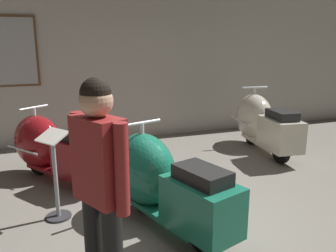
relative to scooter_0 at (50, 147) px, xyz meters
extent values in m
plane|color=slate|center=(1.56, -1.76, -0.46)|extent=(60.00, 60.00, 0.00)
cube|color=#ADA89E|center=(1.56, 1.84, 1.16)|extent=(18.00, 0.20, 3.26)
cube|color=brown|center=(-0.68, 1.73, 1.28)|extent=(1.21, 0.03, 1.21)
cube|color=#9E9E9E|center=(-0.68, 1.71, 1.28)|extent=(1.13, 0.01, 1.13)
cylinder|color=black|center=(-0.19, 0.26, -0.26)|extent=(0.31, 0.38, 0.41)
cylinder|color=silver|center=(-0.19, 0.26, -0.26)|extent=(0.19, 0.21, 0.18)
cylinder|color=black|center=(0.38, -0.53, -0.26)|extent=(0.31, 0.38, 0.41)
cylinder|color=silver|center=(0.38, -0.53, -0.26)|extent=(0.19, 0.21, 0.18)
cube|color=maroon|center=(0.10, -0.14, -0.28)|extent=(0.87, 1.01, 0.05)
ellipsoid|color=maroon|center=(-0.16, 0.22, 0.03)|extent=(0.94, 1.01, 0.78)
cube|color=maroon|center=(0.36, -0.50, -0.03)|extent=(0.74, 0.81, 0.45)
cube|color=black|center=(0.36, -0.50, 0.26)|extent=(0.52, 0.57, 0.12)
sphere|color=silver|center=(-0.32, 0.45, 0.25)|extent=(0.15, 0.15, 0.15)
cylinder|color=silver|center=(-0.17, 0.24, 0.39)|extent=(0.05, 0.05, 0.29)
cylinder|color=silver|center=(-0.17, 0.24, 0.54)|extent=(0.39, 0.29, 0.03)
cube|color=silver|center=(-0.37, 0.07, -0.02)|extent=(0.41, 0.57, 0.02)
cylinder|color=black|center=(0.95, -1.37, -0.25)|extent=(0.22, 0.44, 0.43)
cylinder|color=silver|center=(0.95, -1.37, -0.25)|extent=(0.16, 0.22, 0.19)
cylinder|color=black|center=(1.27, -2.35, -0.25)|extent=(0.22, 0.44, 0.43)
cylinder|color=silver|center=(1.27, -2.35, -0.25)|extent=(0.16, 0.22, 0.19)
cube|color=#196B51|center=(1.11, -1.86, -0.27)|extent=(0.69, 1.10, 0.05)
ellipsoid|color=#196B51|center=(0.97, -1.42, 0.06)|extent=(0.82, 1.04, 0.82)
cube|color=#196B51|center=(1.26, -2.30, -0.01)|extent=(0.64, 0.83, 0.48)
cube|color=black|center=(1.26, -2.30, 0.29)|extent=(0.45, 0.59, 0.13)
sphere|color=silver|center=(0.88, -1.13, 0.29)|extent=(0.16, 0.16, 0.16)
cylinder|color=silver|center=(0.96, -1.39, 0.44)|extent=(0.05, 0.05, 0.30)
cylinder|color=silver|center=(0.96, -1.39, 0.59)|extent=(0.46, 0.18, 0.03)
cylinder|color=black|center=(3.62, 0.53, -0.24)|extent=(0.14, 0.45, 0.45)
cylinder|color=silver|center=(3.62, 0.53, -0.24)|extent=(0.13, 0.21, 0.20)
cylinder|color=black|center=(3.49, -0.52, -0.24)|extent=(0.14, 0.45, 0.45)
cylinder|color=silver|center=(3.49, -0.52, -0.24)|extent=(0.13, 0.21, 0.20)
cube|color=beige|center=(3.56, 0.00, -0.26)|extent=(0.53, 1.10, 0.06)
ellipsoid|color=beige|center=(3.62, 0.48, 0.08)|extent=(0.69, 1.00, 0.85)
cube|color=beige|center=(3.50, -0.48, 0.01)|extent=(0.54, 0.81, 0.49)
cube|color=black|center=(3.50, -0.48, 0.32)|extent=(0.38, 0.57, 0.13)
sphere|color=silver|center=(3.66, 0.79, 0.31)|extent=(0.17, 0.17, 0.17)
cylinder|color=silver|center=(3.62, 0.51, 0.47)|extent=(0.05, 0.05, 0.31)
cylinder|color=silver|center=(3.62, 0.51, 0.62)|extent=(0.49, 0.10, 0.04)
cube|color=silver|center=(3.33, 0.51, 0.02)|extent=(0.11, 0.75, 0.03)
cylinder|color=black|center=(0.36, -2.78, 0.04)|extent=(0.14, 0.14, 0.84)
cylinder|color=black|center=(0.26, -2.58, 0.04)|extent=(0.14, 0.14, 0.84)
cube|color=maroon|center=(0.31, -2.68, 0.67)|extent=(0.36, 0.44, 0.59)
cylinder|color=maroon|center=(0.42, -2.90, 0.66)|extent=(0.09, 0.09, 0.61)
cylinder|color=maroon|center=(0.20, -2.47, 0.66)|extent=(0.09, 0.09, 0.61)
sphere|color=tan|center=(0.31, -2.68, 1.07)|extent=(0.22, 0.22, 0.22)
sphere|color=black|center=(0.31, -2.68, 1.12)|extent=(0.21, 0.21, 0.21)
cylinder|color=#333338|center=(0.03, -1.21, -0.45)|extent=(0.28, 0.28, 0.02)
cylinder|color=#A5A5AD|center=(0.03, -1.21, 0.01)|extent=(0.04, 0.04, 0.90)
cube|color=silver|center=(0.03, -1.21, 0.48)|extent=(0.37, 0.39, 0.12)
camera|label=1|loc=(0.01, -4.93, 1.45)|focal=37.08mm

